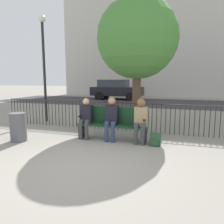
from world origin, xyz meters
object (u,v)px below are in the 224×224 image
object	(u,v)px
seated_person_0	(86,116)
seated_person_2	(141,118)
seated_person_1	(112,116)
trash_bin	(18,127)
parked_car_0	(116,89)
backpack	(155,140)
tree_1	(137,38)
lamp_post	(44,54)
park_bench	(113,122)

from	to	relation	value
seated_person_0	seated_person_2	bearing A→B (deg)	0.09
seated_person_1	trash_bin	size ratio (longest dim) A/B	1.54
parked_car_0	seated_person_0	bearing A→B (deg)	-77.22
seated_person_2	trash_bin	size ratio (longest dim) A/B	1.53
backpack	tree_1	distance (m)	3.90
seated_person_1	seated_person_2	size ratio (longest dim) A/B	1.01
seated_person_0	tree_1	world-z (taller)	tree_1
seated_person_1	lamp_post	distance (m)	4.35
seated_person_0	seated_person_2	world-z (taller)	seated_person_2
backpack	tree_1	bearing A→B (deg)	113.27
seated_person_1	parked_car_0	bearing A→B (deg)	106.37
lamp_post	parked_car_0	xyz separation A→B (m)	(-0.02, 9.78, -1.84)
trash_bin	lamp_post	bearing A→B (deg)	109.55
tree_1	parked_car_0	distance (m)	10.32
seated_person_0	lamp_post	bearing A→B (deg)	144.88
park_bench	trash_bin	distance (m)	2.63
park_bench	backpack	xyz separation A→B (m)	(1.23, -0.22, -0.35)
lamp_post	parked_car_0	world-z (taller)	lamp_post
seated_person_0	trash_bin	size ratio (longest dim) A/B	1.47
backpack	park_bench	bearing A→B (deg)	170.05
park_bench	lamp_post	distance (m)	4.38
parked_car_0	trash_bin	world-z (taller)	parked_car_0
backpack	tree_1	xyz separation A→B (m)	(-1.00, 2.32, 2.97)
seated_person_2	lamp_post	distance (m)	5.01
parked_car_0	tree_1	bearing A→B (deg)	-68.80
seated_person_2	tree_1	bearing A→B (deg)	104.76
seated_person_2	parked_car_0	distance (m)	12.37
park_bench	parked_car_0	distance (m)	11.99
park_bench	seated_person_0	distance (m)	0.80
park_bench	lamp_post	bearing A→B (deg)	153.28
park_bench	tree_1	size ratio (longest dim) A/B	0.43
seated_person_2	trash_bin	xyz separation A→B (m)	(-3.26, -0.85, -0.29)
parked_car_0	trash_bin	size ratio (longest dim) A/B	5.32
seated_person_1	tree_1	world-z (taller)	tree_1
tree_1	parked_car_0	world-z (taller)	tree_1
park_bench	seated_person_2	xyz separation A→B (m)	(0.82, -0.13, 0.19)
seated_person_0	lamp_post	distance (m)	3.79
seated_person_1	seated_person_2	world-z (taller)	seated_person_1
seated_person_1	park_bench	bearing A→B (deg)	91.29
seated_person_0	seated_person_2	size ratio (longest dim) A/B	0.96
seated_person_1	parked_car_0	world-z (taller)	parked_car_0
backpack	trash_bin	bearing A→B (deg)	-168.21
seated_person_1	seated_person_2	xyz separation A→B (m)	(0.82, -0.00, 0.00)
backpack	lamp_post	world-z (taller)	lamp_post
park_bench	seated_person_1	world-z (taller)	seated_person_1
tree_1	trash_bin	bearing A→B (deg)	-130.85
trash_bin	tree_1	bearing A→B (deg)	49.15
seated_person_1	lamp_post	world-z (taller)	lamp_post
seated_person_0	backpack	bearing A→B (deg)	-2.35
seated_person_1	trash_bin	bearing A→B (deg)	-160.79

